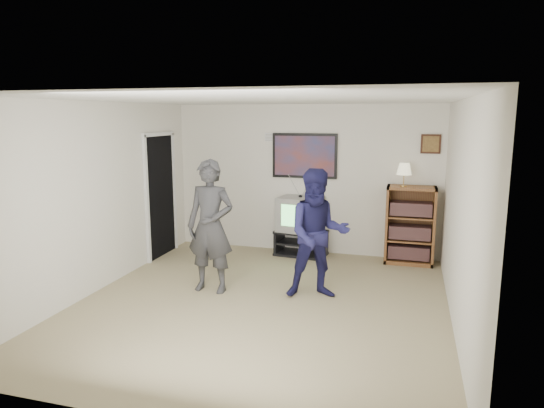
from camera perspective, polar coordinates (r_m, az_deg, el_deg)
The scene contains 13 objects.
room_shell at distance 6.15m, azimuth -0.38°, elevation 0.39°, with size 4.51×5.00×2.51m.
media_stand at distance 8.16m, azimuth 3.44°, elevation -4.59°, with size 0.89×0.55×0.42m.
crt_television at distance 8.05m, azimuth 3.33°, elevation -1.17°, with size 0.67×0.57×0.57m, color gray, non-canonical shape.
bookshelf at distance 7.94m, azimuth 15.93°, elevation -2.41°, with size 0.75×0.43×1.23m, color brown, non-canonical shape.
table_lamp at distance 7.76m, azimuth 15.26°, elevation 3.32°, with size 0.23×0.23×0.37m, color beige, non-canonical shape.
person_tall at distance 6.43m, azimuth -7.25°, elevation -2.62°, with size 0.64×0.42×1.76m, color #303033.
person_short at distance 6.19m, azimuth 5.43°, elevation -3.54°, with size 0.81×0.63×1.67m, color #1A1947.
controller_left at distance 6.51m, azimuth -6.69°, elevation 0.44°, with size 0.04×0.13×0.04m, color white.
controller_right at distance 6.32m, azimuth 5.65°, elevation -1.21°, with size 0.03×0.11×0.03m, color white.
poster at distance 8.15m, azimuth 3.84°, elevation 5.67°, with size 1.10×0.03×0.75m, color black.
air_vent at distance 8.27m, azimuth 0.11°, elevation 7.85°, with size 0.28×0.02×0.14m, color white.
small_picture at distance 7.97m, azimuth 18.18°, elevation 6.73°, with size 0.30×0.03×0.30m, color #341B10.
doorway at distance 8.20m, azimuth -13.01°, elevation 0.88°, with size 0.03×0.85×2.00m, color black.
Camera 1 is at (1.70, -5.47, 2.33)m, focal length 32.00 mm.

